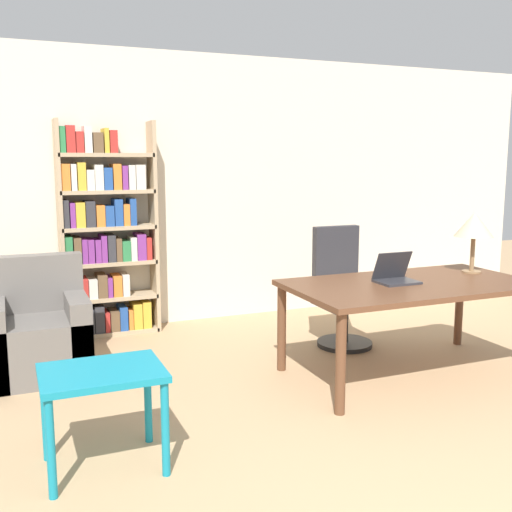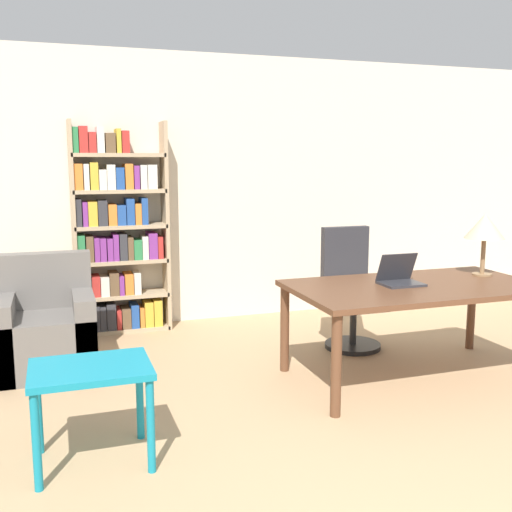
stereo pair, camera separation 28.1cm
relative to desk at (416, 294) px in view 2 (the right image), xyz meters
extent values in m
cube|color=beige|center=(-0.94, 2.21, 0.70)|extent=(8.00, 0.06, 2.70)
cube|color=brown|center=(0.00, 0.00, 0.05)|extent=(1.88, 1.03, 0.04)
cylinder|color=brown|center=(-0.88, -0.45, -0.31)|extent=(0.07, 0.07, 0.69)
cylinder|color=brown|center=(-0.88, 0.45, -0.31)|extent=(0.07, 0.07, 0.69)
cylinder|color=brown|center=(0.88, 0.45, -0.31)|extent=(0.07, 0.07, 0.69)
cube|color=#2D2D33|center=(-0.12, 0.02, 0.08)|extent=(0.30, 0.23, 0.02)
cube|color=#2D2D33|center=(-0.12, 0.09, 0.20)|extent=(0.30, 0.10, 0.22)
cube|color=navy|center=(-0.12, 0.10, 0.20)|extent=(0.27, 0.08, 0.19)
cylinder|color=olive|center=(0.71, 0.15, 0.08)|extent=(0.16, 0.16, 0.01)
cylinder|color=olive|center=(0.71, 0.15, 0.23)|extent=(0.04, 0.04, 0.29)
cone|color=#C6B793|center=(0.71, 0.15, 0.48)|extent=(0.31, 0.31, 0.20)
cylinder|color=black|center=(-0.09, 0.80, -0.63)|extent=(0.49, 0.49, 0.04)
cylinder|color=#262626|center=(-0.09, 0.80, -0.45)|extent=(0.06, 0.06, 0.32)
cube|color=#2D2D33|center=(-0.09, 0.80, -0.24)|extent=(0.46, 0.46, 0.10)
cube|color=#2D2D33|center=(-0.09, 0.99, 0.11)|extent=(0.44, 0.08, 0.60)
cube|color=teal|center=(-2.41, -0.56, -0.12)|extent=(0.64, 0.49, 0.04)
cylinder|color=teal|center=(-2.70, -0.77, -0.39)|extent=(0.04, 0.04, 0.52)
cylinder|color=teal|center=(-2.13, -0.77, -0.39)|extent=(0.04, 0.04, 0.52)
cylinder|color=teal|center=(-2.70, -0.36, -0.39)|extent=(0.04, 0.04, 0.52)
cylinder|color=teal|center=(-2.13, -0.36, -0.39)|extent=(0.04, 0.04, 0.52)
cube|color=#66605B|center=(-2.66, 1.06, -0.42)|extent=(0.75, 0.69, 0.46)
cube|color=#66605B|center=(-2.66, 1.32, 0.03)|extent=(0.75, 0.16, 0.45)
cube|color=#66605B|center=(-2.96, 1.06, -0.35)|extent=(0.16, 0.69, 0.61)
cube|color=#66605B|center=(-2.37, 1.06, -0.35)|extent=(0.16, 0.69, 0.61)
cube|color=tan|center=(-2.38, 2.02, 0.35)|extent=(0.04, 0.28, 2.01)
cube|color=tan|center=(-1.52, 2.02, 0.35)|extent=(0.04, 0.28, 2.01)
cube|color=tan|center=(-1.95, 2.02, -0.64)|extent=(0.86, 0.28, 0.04)
cube|color=#333338|center=(-2.33, 2.02, -0.49)|extent=(0.08, 0.24, 0.26)
cube|color=#B72D28|center=(-2.26, 2.02, -0.52)|extent=(0.05, 0.24, 0.19)
cube|color=#333338|center=(-2.21, 2.02, -0.50)|extent=(0.04, 0.24, 0.24)
cube|color=#333338|center=(-2.16, 2.02, -0.50)|extent=(0.05, 0.24, 0.23)
cube|color=#333338|center=(-2.08, 2.02, -0.49)|extent=(0.09, 0.24, 0.25)
cube|color=#B72D28|center=(-2.01, 2.02, -0.52)|extent=(0.04, 0.24, 0.19)
cube|color=brown|center=(-1.94, 2.02, -0.52)|extent=(0.08, 0.24, 0.19)
cube|color=#234C99|center=(-1.86, 2.02, -0.51)|extent=(0.07, 0.24, 0.22)
cube|color=orange|center=(-1.79, 2.02, -0.52)|extent=(0.04, 0.24, 0.19)
cube|color=gold|center=(-1.72, 2.02, -0.49)|extent=(0.08, 0.24, 0.24)
cube|color=gold|center=(-1.63, 2.02, -0.49)|extent=(0.08, 0.24, 0.26)
cube|color=tan|center=(-1.95, 2.02, -0.30)|extent=(0.86, 0.28, 0.04)
cube|color=orange|center=(-2.34, 2.02, -0.18)|extent=(0.06, 0.24, 0.20)
cube|color=brown|center=(-2.28, 2.02, -0.16)|extent=(0.05, 0.24, 0.24)
cube|color=#B72D28|center=(-2.21, 2.02, -0.19)|extent=(0.08, 0.24, 0.19)
cube|color=silver|center=(-2.13, 2.02, -0.19)|extent=(0.08, 0.24, 0.18)
cube|color=brown|center=(-2.04, 2.02, -0.17)|extent=(0.09, 0.24, 0.22)
cube|color=#7F338C|center=(-1.97, 2.02, -0.19)|extent=(0.04, 0.24, 0.18)
cube|color=orange|center=(-1.90, 2.02, -0.18)|extent=(0.08, 0.24, 0.20)
cube|color=silver|center=(-1.82, 2.02, -0.18)|extent=(0.06, 0.24, 0.20)
cube|color=tan|center=(-1.95, 2.02, 0.04)|extent=(0.86, 0.28, 0.04)
cube|color=#2D7F47|center=(-2.33, 2.02, 0.18)|extent=(0.07, 0.24, 0.25)
cube|color=brown|center=(-2.25, 2.02, 0.18)|extent=(0.07, 0.24, 0.24)
cube|color=#7F338C|center=(-2.19, 2.02, 0.17)|extent=(0.05, 0.24, 0.22)
cube|color=#7F338C|center=(-2.13, 2.02, 0.16)|extent=(0.06, 0.24, 0.22)
cube|color=#7F338C|center=(-2.07, 2.02, 0.16)|extent=(0.05, 0.24, 0.21)
cube|color=#7F338C|center=(-2.01, 2.02, 0.18)|extent=(0.05, 0.24, 0.25)
cube|color=#333338|center=(-1.94, 2.02, 0.18)|extent=(0.07, 0.24, 0.25)
cube|color=brown|center=(-1.88, 2.02, 0.16)|extent=(0.05, 0.24, 0.22)
cube|color=#2D7F47|center=(-1.81, 2.02, 0.15)|extent=(0.08, 0.24, 0.19)
cube|color=silver|center=(-1.74, 2.02, 0.16)|extent=(0.06, 0.24, 0.22)
cube|color=#7F338C|center=(-1.66, 2.02, 0.18)|extent=(0.08, 0.24, 0.25)
cube|color=#B72D28|center=(-1.59, 2.02, 0.16)|extent=(0.05, 0.24, 0.21)
cube|color=tan|center=(-1.95, 2.02, 0.37)|extent=(0.86, 0.28, 0.04)
cube|color=#333338|center=(-2.34, 2.02, 0.52)|extent=(0.05, 0.24, 0.25)
cube|color=#7F338C|center=(-2.28, 2.02, 0.50)|extent=(0.04, 0.24, 0.23)
cube|color=gold|center=(-2.21, 2.02, 0.50)|extent=(0.08, 0.24, 0.23)
cube|color=#333338|center=(-2.12, 2.02, 0.51)|extent=(0.08, 0.24, 0.24)
cube|color=orange|center=(-2.03, 2.02, 0.49)|extent=(0.08, 0.24, 0.20)
cube|color=#234C99|center=(-1.95, 2.02, 0.48)|extent=(0.08, 0.24, 0.19)
cube|color=#234C99|center=(-1.87, 2.02, 0.51)|extent=(0.07, 0.24, 0.25)
cube|color=orange|center=(-1.80, 2.02, 0.49)|extent=(0.06, 0.24, 0.20)
cube|color=#234C99|center=(-1.74, 2.02, 0.52)|extent=(0.06, 0.24, 0.25)
cube|color=tan|center=(-1.95, 2.02, 0.71)|extent=(0.86, 0.28, 0.04)
cube|color=orange|center=(-2.33, 2.02, 0.85)|extent=(0.08, 0.24, 0.24)
cube|color=silver|center=(-2.25, 2.02, 0.84)|extent=(0.05, 0.24, 0.24)
cube|color=gold|center=(-2.19, 2.02, 0.85)|extent=(0.07, 0.24, 0.25)
cube|color=silver|center=(-2.11, 2.02, 0.82)|extent=(0.07, 0.24, 0.19)
cube|color=silver|center=(-2.03, 2.02, 0.84)|extent=(0.08, 0.24, 0.23)
cube|color=#234C99|center=(-1.95, 2.02, 0.83)|extent=(0.08, 0.24, 0.20)
cube|color=orange|center=(-1.87, 2.02, 0.84)|extent=(0.07, 0.24, 0.24)
cube|color=#7F338C|center=(-1.80, 2.02, 0.84)|extent=(0.05, 0.24, 0.22)
cube|color=silver|center=(-1.74, 2.02, 0.84)|extent=(0.06, 0.24, 0.23)
cube|color=silver|center=(-1.65, 2.02, 0.84)|extent=(0.09, 0.24, 0.23)
cube|color=tan|center=(-1.95, 2.02, 1.04)|extent=(0.86, 0.28, 0.04)
cube|color=#2D7F47|center=(-2.34, 2.02, 1.18)|extent=(0.05, 0.24, 0.23)
cube|color=#B72D28|center=(-2.27, 2.02, 1.18)|extent=(0.08, 0.24, 0.24)
cube|color=#B72D28|center=(-2.19, 2.02, 1.16)|extent=(0.07, 0.24, 0.19)
cube|color=silver|center=(-2.12, 2.02, 1.18)|extent=(0.07, 0.24, 0.24)
cube|color=brown|center=(-2.03, 2.02, 1.15)|extent=(0.09, 0.24, 0.18)
cube|color=gold|center=(-1.95, 2.02, 1.17)|extent=(0.04, 0.24, 0.22)
cube|color=#B72D28|center=(-1.89, 2.02, 1.16)|extent=(0.07, 0.24, 0.20)
camera|label=1|loc=(-2.82, -3.68, 1.00)|focal=42.00mm
camera|label=2|loc=(-2.56, -3.78, 1.00)|focal=42.00mm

